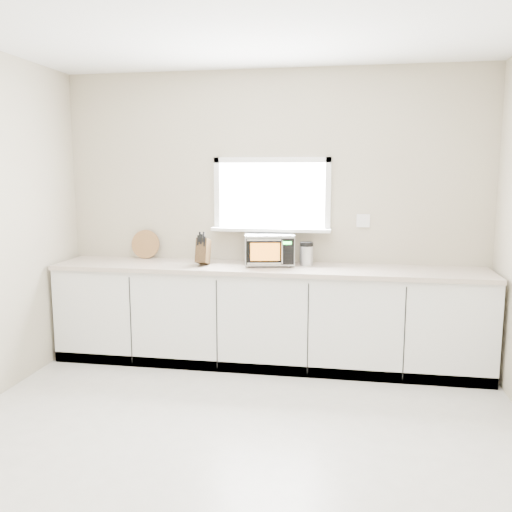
# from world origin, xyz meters

# --- Properties ---
(ground) EXTENTS (4.00, 4.00, 0.00)m
(ground) POSITION_xyz_m (0.00, 0.00, 0.00)
(ground) COLOR beige
(ground) RESTS_ON ground
(back_wall) EXTENTS (4.00, 0.17, 2.70)m
(back_wall) POSITION_xyz_m (0.00, 2.00, 1.36)
(back_wall) COLOR #B8AF92
(back_wall) RESTS_ON ground
(cabinets) EXTENTS (3.92, 0.60, 0.88)m
(cabinets) POSITION_xyz_m (0.00, 1.70, 0.44)
(cabinets) COLOR silver
(cabinets) RESTS_ON ground
(countertop) EXTENTS (3.92, 0.64, 0.04)m
(countertop) POSITION_xyz_m (0.00, 1.69, 0.90)
(countertop) COLOR beige
(countertop) RESTS_ON cabinets
(microwave) EXTENTS (0.50, 0.43, 0.29)m
(microwave) POSITION_xyz_m (0.01, 1.77, 1.07)
(microwave) COLOR black
(microwave) RESTS_ON countertop
(knife_block) EXTENTS (0.11, 0.22, 0.31)m
(knife_block) POSITION_xyz_m (-0.59, 1.66, 1.05)
(knife_block) COLOR #463019
(knife_block) RESTS_ON countertop
(cutting_board) EXTENTS (0.28, 0.07, 0.28)m
(cutting_board) POSITION_xyz_m (-1.25, 1.94, 1.06)
(cutting_board) COLOR #A0743E
(cutting_board) RESTS_ON countertop
(coffee_grinder) EXTENTS (0.15, 0.15, 0.22)m
(coffee_grinder) POSITION_xyz_m (0.35, 1.81, 1.03)
(coffee_grinder) COLOR silver
(coffee_grinder) RESTS_ON countertop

